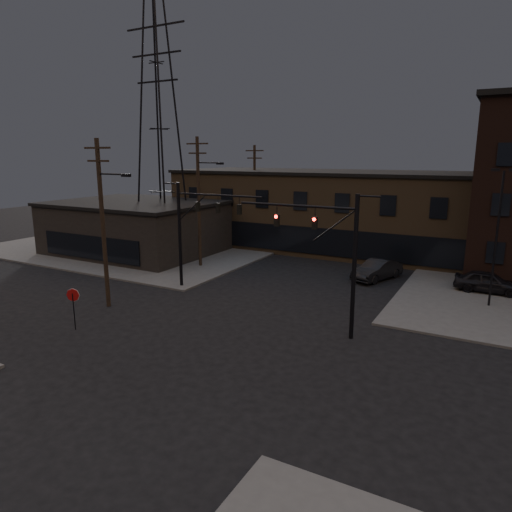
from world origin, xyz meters
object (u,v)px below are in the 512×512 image
at_px(traffic_signal_near, 334,249).
at_px(traffic_signal_far, 193,224).
at_px(parked_car_lot_a, 488,282).
at_px(car_crossing, 377,270).
at_px(stop_sign, 73,299).

height_order(traffic_signal_near, traffic_signal_far, same).
relative_size(parked_car_lot_a, car_crossing, 0.92).
bearing_deg(stop_sign, traffic_signal_near, 25.90).
distance_m(traffic_signal_near, parked_car_lot_a, 15.34).
relative_size(traffic_signal_near, parked_car_lot_a, 1.75).
bearing_deg(car_crossing, stop_sign, -102.92).
xyz_separation_m(parked_car_lot_a, car_crossing, (-8.09, 0.08, -0.11)).
relative_size(traffic_signal_near, traffic_signal_far, 1.00).
bearing_deg(stop_sign, traffic_signal_far, 82.68).
bearing_deg(stop_sign, car_crossing, 56.86).
bearing_deg(car_crossing, traffic_signal_near, -66.69).
relative_size(traffic_signal_far, stop_sign, 3.23).
height_order(traffic_signal_near, stop_sign, traffic_signal_near).
xyz_separation_m(traffic_signal_far, stop_sign, (-1.28, -9.99, -3.17)).
distance_m(stop_sign, car_crossing, 23.18).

